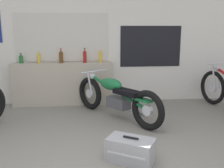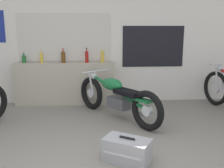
{
  "view_description": "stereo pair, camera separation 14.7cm",
  "coord_description": "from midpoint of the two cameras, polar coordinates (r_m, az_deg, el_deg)",
  "views": [
    {
      "loc": [
        -0.1,
        -2.38,
        1.64
      ],
      "look_at": [
        0.34,
        1.96,
        0.7
      ],
      "focal_mm": 42.0,
      "sensor_mm": 36.0,
      "label": 1
    },
    {
      "loc": [
        0.05,
        -2.39,
        1.64
      ],
      "look_at": [
        0.34,
        1.96,
        0.7
      ],
      "focal_mm": 42.0,
      "sensor_mm": 36.0,
      "label": 2
    }
  ],
  "objects": [
    {
      "name": "bottle_leftmost",
      "position": [
        5.84,
        -19.88,
        5.17
      ],
      "size": [
        0.09,
        0.09,
        0.21
      ],
      "color": "#23662D",
      "rests_on": "sill_counter"
    },
    {
      "name": "wall_back",
      "position": [
        5.77,
        -5.68,
        9.73
      ],
      "size": [
        10.0,
        0.07,
        2.8
      ],
      "color": "silver",
      "rests_on": "ground_plane"
    },
    {
      "name": "bottle_left_center",
      "position": [
        5.74,
        -16.33,
        5.52
      ],
      "size": [
        0.07,
        0.07,
        0.26
      ],
      "color": "gold",
      "rests_on": "sill_counter"
    },
    {
      "name": "hard_case_silver",
      "position": [
        3.36,
        2.78,
        -14.16
      ],
      "size": [
        0.65,
        0.57,
        0.32
      ],
      "color": "#9E9EA3",
      "rests_on": "ground_plane"
    },
    {
      "name": "motorcycle_green",
      "position": [
        4.77,
        -0.06,
        -2.88
      ],
      "size": [
        1.39,
        1.81,
        0.82
      ],
      "color": "black",
      "rests_on": "ground_plane"
    },
    {
      "name": "sill_counter",
      "position": [
        5.74,
        -11.29,
        0.02
      ],
      "size": [
        2.13,
        0.28,
        0.91
      ],
      "color": "#B7AD99",
      "rests_on": "ground_plane"
    },
    {
      "name": "bottle_rightmost",
      "position": [
        5.63,
        -3.3,
        6.07
      ],
      "size": [
        0.07,
        0.07,
        0.3
      ],
      "color": "gold",
      "rests_on": "sill_counter"
    },
    {
      "name": "bottle_right_center",
      "position": [
        5.6,
        -6.7,
        6.03
      ],
      "size": [
        0.07,
        0.07,
        0.31
      ],
      "color": "maroon",
      "rests_on": "sill_counter"
    },
    {
      "name": "bottle_center",
      "position": [
        5.63,
        -11.77,
        5.86
      ],
      "size": [
        0.09,
        0.09,
        0.31
      ],
      "color": "#5B3814",
      "rests_on": "sill_counter"
    }
  ]
}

